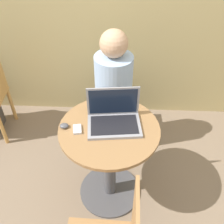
# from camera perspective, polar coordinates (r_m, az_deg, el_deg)

# --- Properties ---
(ground_plane) EXTENTS (12.00, 12.00, 0.00)m
(ground_plane) POSITION_cam_1_polar(r_m,az_deg,el_deg) (2.35, -0.48, -16.74)
(ground_plane) COLOR #7F6B56
(round_table) EXTENTS (0.69, 0.69, 0.75)m
(round_table) POSITION_cam_1_polar(r_m,az_deg,el_deg) (1.97, -0.55, -9.24)
(round_table) COLOR #4C4C51
(round_table) RESTS_ON ground_plane
(laptop) EXTENTS (0.38, 0.28, 0.24)m
(laptop) POSITION_cam_1_polar(r_m,az_deg,el_deg) (1.76, 0.40, -1.23)
(laptop) COLOR gray
(laptop) RESTS_ON round_table
(cell_phone) EXTENTS (0.07, 0.09, 0.02)m
(cell_phone) POSITION_cam_1_polar(r_m,az_deg,el_deg) (1.76, -7.57, -3.76)
(cell_phone) COLOR silver
(cell_phone) RESTS_ON round_table
(computer_mouse) EXTENTS (0.06, 0.05, 0.03)m
(computer_mouse) POSITION_cam_1_polar(r_m,az_deg,el_deg) (1.79, -10.37, -2.96)
(computer_mouse) COLOR #4C4C51
(computer_mouse) RESTS_ON round_table
(person_seated) EXTENTS (0.32, 0.50, 1.19)m
(person_seated) POSITION_cam_1_polar(r_m,az_deg,el_deg) (2.41, 0.35, 2.85)
(person_seated) COLOR #3D4766
(person_seated) RESTS_ON ground_plane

